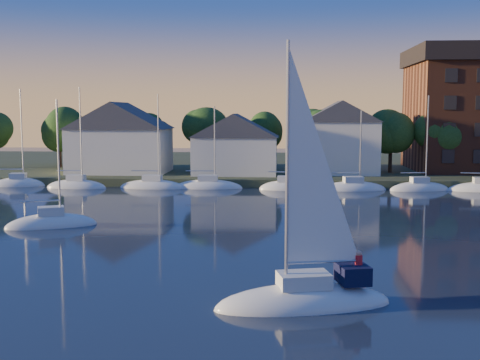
# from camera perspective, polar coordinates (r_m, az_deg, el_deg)

# --- Properties ---
(ground) EXTENTS (260.00, 260.00, 0.00)m
(ground) POSITION_cam_1_polar(r_m,az_deg,el_deg) (25.16, 3.24, -15.31)
(ground) COLOR black
(ground) RESTS_ON ground
(shoreline_land) EXTENTS (160.00, 50.00, 2.00)m
(shoreline_land) POSITION_cam_1_polar(r_m,az_deg,el_deg) (98.80, 3.85, 1.06)
(shoreline_land) COLOR #374126
(shoreline_land) RESTS_ON ground
(wooden_dock) EXTENTS (120.00, 3.00, 1.00)m
(wooden_dock) POSITION_cam_1_polar(r_m,az_deg,el_deg) (75.93, 3.79, -0.58)
(wooden_dock) COLOR brown
(wooden_dock) RESTS_ON ground
(clubhouse_west) EXTENTS (13.65, 9.45, 9.64)m
(clubhouse_west) POSITION_cam_1_polar(r_m,az_deg,el_deg) (84.42, -11.30, 4.06)
(clubhouse_west) COLOR silver
(clubhouse_west) RESTS_ON shoreline_land
(clubhouse_centre) EXTENTS (11.55, 8.40, 8.08)m
(clubhouse_centre) POSITION_cam_1_polar(r_m,az_deg,el_deg) (80.71, -0.43, 3.51)
(clubhouse_centre) COLOR silver
(clubhouse_centre) RESTS_ON shoreline_land
(clubhouse_east) EXTENTS (10.50, 8.40, 9.80)m
(clubhouse_east) POSITION_cam_1_polar(r_m,az_deg,el_deg) (82.79, 9.41, 4.10)
(clubhouse_east) COLOR silver
(clubhouse_east) RESTS_ON shoreline_land
(tree_line) EXTENTS (93.40, 5.40, 8.90)m
(tree_line) POSITION_cam_1_polar(r_m,az_deg,el_deg) (86.40, 5.19, 5.04)
(tree_line) COLOR #322017
(tree_line) RESTS_ON shoreline_land
(moored_fleet) EXTENTS (87.50, 2.40, 12.05)m
(moored_fleet) POSITION_cam_1_polar(r_m,az_deg,el_deg) (72.94, 3.79, -0.79)
(moored_fleet) COLOR silver
(moored_fleet) RESTS_ON ground
(hero_sailboat) EXTENTS (9.16, 4.77, 13.71)m
(hero_sailboat) POSITION_cam_1_polar(r_m,az_deg,el_deg) (29.65, 6.32, -10.73)
(hero_sailboat) COLOR silver
(hero_sailboat) RESTS_ON ground
(drifting_sailboat_left) EXTENTS (7.64, 5.08, 11.42)m
(drifting_sailboat_left) POSITION_cam_1_polar(r_m,az_deg,el_deg) (51.56, -17.44, -4.13)
(drifting_sailboat_left) COLOR silver
(drifting_sailboat_left) RESTS_ON ground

